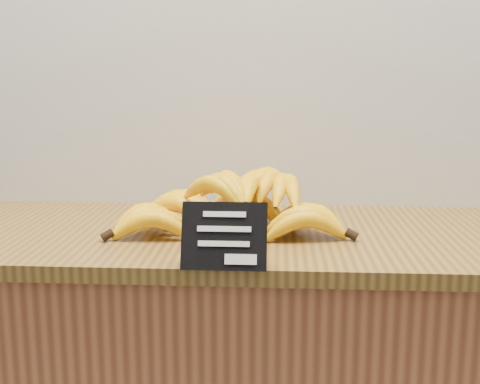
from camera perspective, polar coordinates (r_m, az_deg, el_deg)
counter_top at (r=1.27m, az=0.14°, el=-4.21°), size 1.30×0.54×0.03m
chalkboard_sign at (r=1.01m, az=-1.52°, el=-4.21°), size 0.14×0.05×0.11m
banana_pile at (r=1.26m, az=-0.73°, el=-1.32°), size 0.51×0.36×0.12m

